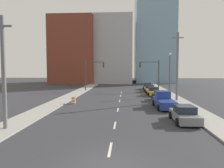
{
  "coord_description": "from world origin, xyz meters",
  "views": [
    {
      "loc": [
        0.93,
        -10.78,
        4.86
      ],
      "look_at": [
        -1.44,
        26.28,
        2.2
      ],
      "focal_mm": 35.0,
      "sensor_mm": 36.0,
      "label": 1
    }
  ],
  "objects_px": {
    "traffic_signal_left": "(91,71)",
    "sedan_yellow": "(153,92)",
    "sedan_navy": "(161,96)",
    "traffic_signal_right": "(153,71)",
    "sedan_brown": "(148,86)",
    "utility_pole_left_near": "(4,72)",
    "street_lamp": "(170,71)",
    "sedan_gray": "(185,115)",
    "sedan_tan": "(149,89)",
    "traffic_barrel": "(74,101)",
    "pickup_truck_blue": "(164,101)",
    "utility_pole_right_mid": "(177,66)"
  },
  "relations": [
    {
      "from": "sedan_yellow",
      "to": "traffic_barrel",
      "type": "bearing_deg",
      "value": -140.58
    },
    {
      "from": "traffic_signal_left",
      "to": "traffic_barrel",
      "type": "bearing_deg",
      "value": -88.28
    },
    {
      "from": "traffic_signal_right",
      "to": "sedan_yellow",
      "type": "relative_size",
      "value": 1.56
    },
    {
      "from": "sedan_navy",
      "to": "sedan_brown",
      "type": "distance_m",
      "value": 17.66
    },
    {
      "from": "traffic_signal_left",
      "to": "traffic_barrel",
      "type": "xyz_separation_m",
      "value": [
        0.54,
        -17.89,
        -3.8
      ]
    },
    {
      "from": "utility_pole_right_mid",
      "to": "sedan_gray",
      "type": "xyz_separation_m",
      "value": [
        -2.29,
        -13.12,
        -4.51
      ]
    },
    {
      "from": "pickup_truck_blue",
      "to": "traffic_signal_left",
      "type": "bearing_deg",
      "value": 120.16
    },
    {
      "from": "utility_pole_left_near",
      "to": "sedan_gray",
      "type": "height_order",
      "value": "utility_pole_left_near"
    },
    {
      "from": "traffic_signal_right",
      "to": "utility_pole_left_near",
      "type": "xyz_separation_m",
      "value": [
        -15.32,
        -30.63,
        0.3
      ]
    },
    {
      "from": "utility_pole_right_mid",
      "to": "sedan_tan",
      "type": "relative_size",
      "value": 2.32
    },
    {
      "from": "sedan_navy",
      "to": "sedan_yellow",
      "type": "relative_size",
      "value": 1.12
    },
    {
      "from": "utility_pole_left_near",
      "to": "traffic_barrel",
      "type": "bearing_deg",
      "value": 79.5
    },
    {
      "from": "sedan_tan",
      "to": "traffic_barrel",
      "type": "bearing_deg",
      "value": -128.2
    },
    {
      "from": "utility_pole_right_mid",
      "to": "traffic_barrel",
      "type": "distance_m",
      "value": 15.94
    },
    {
      "from": "sedan_gray",
      "to": "pickup_truck_blue",
      "type": "bearing_deg",
      "value": 94.67
    },
    {
      "from": "traffic_signal_left",
      "to": "sedan_yellow",
      "type": "height_order",
      "value": "traffic_signal_left"
    },
    {
      "from": "sedan_tan",
      "to": "sedan_yellow",
      "type": "bearing_deg",
      "value": -90.66
    },
    {
      "from": "traffic_barrel",
      "to": "sedan_tan",
      "type": "height_order",
      "value": "sedan_tan"
    },
    {
      "from": "utility_pole_left_near",
      "to": "sedan_navy",
      "type": "xyz_separation_m",
      "value": [
        14.71,
        16.62,
        -3.88
      ]
    },
    {
      "from": "utility_pole_right_mid",
      "to": "sedan_brown",
      "type": "distance_m",
      "value": 18.44
    },
    {
      "from": "traffic_signal_left",
      "to": "pickup_truck_blue",
      "type": "relative_size",
      "value": 1.12
    },
    {
      "from": "utility_pole_left_near",
      "to": "sedan_gray",
      "type": "xyz_separation_m",
      "value": [
        14.8,
        3.46,
        -3.87
      ]
    },
    {
      "from": "utility_pole_left_near",
      "to": "traffic_barrel",
      "type": "xyz_separation_m",
      "value": [
        2.36,
        12.75,
        -4.09
      ]
    },
    {
      "from": "traffic_signal_left",
      "to": "sedan_yellow",
      "type": "xyz_separation_m",
      "value": [
        12.55,
        -7.59,
        -3.58
      ]
    },
    {
      "from": "utility_pole_left_near",
      "to": "sedan_yellow",
      "type": "relative_size",
      "value": 2.1
    },
    {
      "from": "utility_pole_left_near",
      "to": "pickup_truck_blue",
      "type": "xyz_separation_m",
      "value": [
        14.18,
        10.76,
        -3.75
      ]
    },
    {
      "from": "traffic_barrel",
      "to": "sedan_tan",
      "type": "relative_size",
      "value": 0.22
    },
    {
      "from": "traffic_signal_right",
      "to": "utility_pole_left_near",
      "type": "relative_size",
      "value": 0.75
    },
    {
      "from": "traffic_signal_right",
      "to": "sedan_brown",
      "type": "relative_size",
      "value": 1.37
    },
    {
      "from": "traffic_signal_right",
      "to": "traffic_signal_left",
      "type": "bearing_deg",
      "value": 180.0
    },
    {
      "from": "sedan_gray",
      "to": "pickup_truck_blue",
      "type": "xyz_separation_m",
      "value": [
        -0.63,
        7.3,
        0.12
      ]
    },
    {
      "from": "traffic_signal_right",
      "to": "utility_pole_right_mid",
      "type": "xyz_separation_m",
      "value": [
        1.78,
        -14.05,
        0.93
      ]
    },
    {
      "from": "utility_pole_right_mid",
      "to": "sedan_navy",
      "type": "bearing_deg",
      "value": 179.15
    },
    {
      "from": "utility_pole_right_mid",
      "to": "sedan_gray",
      "type": "distance_m",
      "value": 14.06
    },
    {
      "from": "traffic_signal_left",
      "to": "sedan_gray",
      "type": "relative_size",
      "value": 1.46
    },
    {
      "from": "street_lamp",
      "to": "sedan_gray",
      "type": "bearing_deg",
      "value": -97.07
    },
    {
      "from": "utility_pole_right_mid",
      "to": "sedan_yellow",
      "type": "relative_size",
      "value": 2.39
    },
    {
      "from": "traffic_signal_right",
      "to": "sedan_navy",
      "type": "bearing_deg",
      "value": -92.49
    },
    {
      "from": "utility_pole_left_near",
      "to": "sedan_tan",
      "type": "distance_m",
      "value": 32.18
    },
    {
      "from": "traffic_signal_right",
      "to": "utility_pole_left_near",
      "type": "distance_m",
      "value": 34.25
    },
    {
      "from": "utility_pole_left_near",
      "to": "street_lamp",
      "type": "relative_size",
      "value": 1.18
    },
    {
      "from": "traffic_signal_left",
      "to": "sedan_tan",
      "type": "relative_size",
      "value": 1.51
    },
    {
      "from": "traffic_signal_left",
      "to": "utility_pole_left_near",
      "type": "height_order",
      "value": "utility_pole_left_near"
    },
    {
      "from": "pickup_truck_blue",
      "to": "sedan_yellow",
      "type": "relative_size",
      "value": 1.39
    },
    {
      "from": "traffic_barrel",
      "to": "sedan_navy",
      "type": "height_order",
      "value": "sedan_navy"
    },
    {
      "from": "traffic_signal_left",
      "to": "utility_pole_left_near",
      "type": "distance_m",
      "value": 30.69
    },
    {
      "from": "traffic_signal_left",
      "to": "sedan_tan",
      "type": "distance_m",
      "value": 13.18
    },
    {
      "from": "sedan_tan",
      "to": "sedan_navy",
      "type": "bearing_deg",
      "value": -89.25
    },
    {
      "from": "utility_pole_right_mid",
      "to": "sedan_tan",
      "type": "bearing_deg",
      "value": 102.99
    },
    {
      "from": "sedan_tan",
      "to": "traffic_signal_left",
      "type": "bearing_deg",
      "value": 169.49
    }
  ]
}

